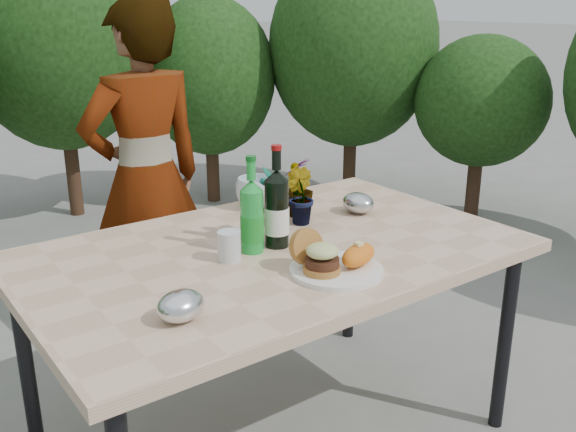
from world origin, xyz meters
TOP-DOWN VIEW (x-y plane):
  - patio_table at (0.00, 0.00)m, footprint 1.60×1.00m
  - shrub_hedge at (-0.00, 1.50)m, footprint 6.86×5.15m
  - dinner_plate at (0.03, -0.28)m, footprint 0.28×0.28m
  - burger_stack at (-0.02, -0.26)m, footprint 0.11×0.16m
  - sweet_potato at (0.10, -0.30)m, footprint 0.17×0.12m
  - grilled_veg at (0.05, -0.19)m, footprint 0.08×0.05m
  - wine_bottle at (0.02, 0.01)m, footprint 0.08×0.08m
  - sparkling_water at (-0.07, 0.01)m, footprint 0.08×0.08m
  - plastic_cup at (-0.17, -0.01)m, footprint 0.07×0.07m
  - seedling_left at (0.05, 0.06)m, footprint 0.15×0.13m
  - seedling_mid at (0.21, 0.15)m, footprint 0.10×0.12m
  - seedling_right at (0.27, 0.22)m, footprint 0.17×0.17m
  - blue_bowl at (0.19, 0.39)m, footprint 0.17×0.17m
  - foil_packet_left at (-0.48, -0.27)m, footprint 0.16×0.14m
  - foil_packet_right at (0.47, 0.11)m, footprint 0.11×0.14m
  - person at (-0.03, 0.92)m, footprint 0.58×0.40m

SIDE VIEW (x-z plane):
  - patio_table at x=0.00m, z-range 0.32..1.07m
  - dinner_plate at x=0.03m, z-range 0.75..0.76m
  - person at x=-0.03m, z-range 0.00..1.55m
  - grilled_veg at x=0.05m, z-range 0.76..0.79m
  - foil_packet_left at x=-0.48m, z-range 0.75..0.83m
  - foil_packet_right at x=0.47m, z-range 0.75..0.83m
  - sweet_potato at x=0.10m, z-range 0.77..0.83m
  - plastic_cup at x=-0.17m, z-range 0.75..0.84m
  - blue_bowl at x=0.19m, z-range 0.75..0.87m
  - burger_stack at x=-0.02m, z-range 0.75..0.87m
  - seedling_mid at x=0.21m, z-range 0.75..0.95m
  - seedling_right at x=0.27m, z-range 0.75..0.97m
  - sparkling_water at x=-0.07m, z-range 0.71..1.02m
  - seedling_left at x=0.05m, z-range 0.75..1.00m
  - wine_bottle at x=0.02m, z-range 0.71..1.04m
  - shrub_hedge at x=0.00m, z-range 0.06..2.19m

